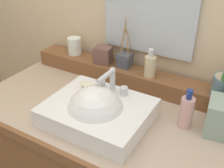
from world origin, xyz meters
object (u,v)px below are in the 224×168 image
soap_dispenser (150,66)px  tumbler_cup (75,46)px  soap_bar (88,85)px  trinket_box (103,55)px  reed_diffuser (125,59)px  sink_basin (97,113)px  lotion_bottle (186,112)px

soap_dispenser → tumbler_cup: size_ratio=1.49×
soap_bar → tumbler_cup: size_ratio=0.76×
trinket_box → tumbler_cup: bearing=166.0°
soap_dispenser → trinket_box: (-0.26, 0.01, -0.01)m
tumbler_cup → reed_diffuser: bearing=0.0°
sink_basin → soap_dispenser: size_ratio=2.98×
sink_basin → reed_diffuser: bearing=100.2°
sink_basin → trinket_box: bearing=118.0°
soap_dispenser → trinket_box: size_ratio=1.57×
soap_dispenser → reed_diffuser: (-0.15, 0.03, -0.02)m
sink_basin → soap_dispenser: bearing=75.5°
trinket_box → lotion_bottle: (0.50, -0.19, -0.05)m
lotion_bottle → tumbler_cup: bearing=163.5°
tumbler_cup → lotion_bottle: (0.69, -0.21, -0.06)m
soap_bar → lotion_bottle: 0.43m
soap_bar → lotion_bottle: lotion_bottle is taller
sink_basin → tumbler_cup: 0.52m
soap_dispenser → sink_basin: bearing=-104.5°
sink_basin → soap_bar: size_ratio=5.82×
sink_basin → reed_diffuser: size_ratio=1.60×
lotion_bottle → trinket_box: bearing=159.4°
sink_basin → reed_diffuser: reed_diffuser is taller
sink_basin → lotion_bottle: (0.32, 0.15, 0.03)m
soap_bar → soap_dispenser: soap_dispenser is taller
soap_bar → tumbler_cup: bearing=135.7°
tumbler_cup → trinket_box: size_ratio=1.06×
reed_diffuser → lotion_bottle: (0.38, -0.21, -0.05)m
sink_basin → tumbler_cup: size_ratio=4.44×
soap_bar → soap_dispenser: 0.30m
lotion_bottle → soap_bar: bearing=-173.5°
soap_bar → tumbler_cup: (-0.26, 0.25, 0.04)m
soap_dispenser → reed_diffuser: size_ratio=0.54×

